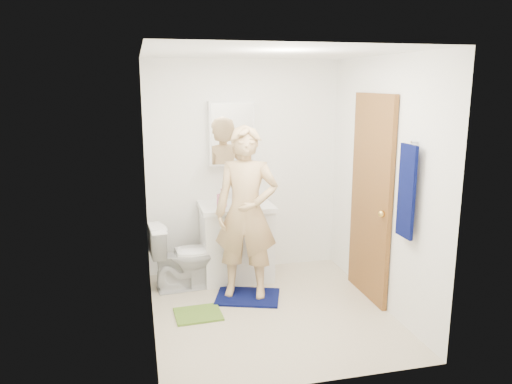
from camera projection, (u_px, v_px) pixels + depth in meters
floor at (271, 312)px, 4.79m from camera, size 2.20×2.40×0.02m
ceiling at (272, 51)px, 4.27m from camera, size 2.20×2.40×0.02m
wall_back at (244, 168)px, 5.68m from camera, size 2.20×0.02×2.40m
wall_front at (318, 226)px, 3.38m from camera, size 2.20×0.02×2.40m
wall_left at (147, 196)px, 4.28m from camera, size 0.02×2.40×2.40m
wall_right at (383, 184)px, 4.78m from camera, size 0.02×2.40×2.40m
vanity_cabinet at (236, 243)px, 5.54m from camera, size 0.75×0.55×0.80m
countertop at (236, 206)px, 5.44m from camera, size 0.79×0.59×0.05m
sink_basin at (236, 205)px, 5.44m from camera, size 0.40×0.40×0.03m
faucet at (233, 195)px, 5.60m from camera, size 0.03×0.03×0.12m
medicine_cabinet at (231, 133)px, 5.49m from camera, size 0.50×0.12×0.70m
mirror_panel at (232, 134)px, 5.43m from camera, size 0.46×0.01×0.66m
door at (371, 198)px, 4.95m from camera, size 0.05×0.80×2.05m
door_knob at (382, 214)px, 4.65m from camera, size 0.07×0.07×0.07m
towel at (407, 191)px, 4.21m from camera, size 0.03×0.24×0.80m
towel_hook at (414, 142)px, 4.13m from camera, size 0.06×0.02×0.02m
toilet at (184, 256)px, 5.26m from camera, size 0.74×0.47×0.72m
bath_mat at (248, 297)px, 5.08m from camera, size 0.74×0.63×0.02m
green_rug at (198, 314)px, 4.71m from camera, size 0.45×0.38×0.02m
soap_dispenser at (222, 198)px, 5.32m from camera, size 0.10×0.10×0.19m
toothbrush_cup at (251, 196)px, 5.57m from camera, size 0.17×0.17×0.10m
man at (246, 213)px, 4.94m from camera, size 0.73×0.60×1.73m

